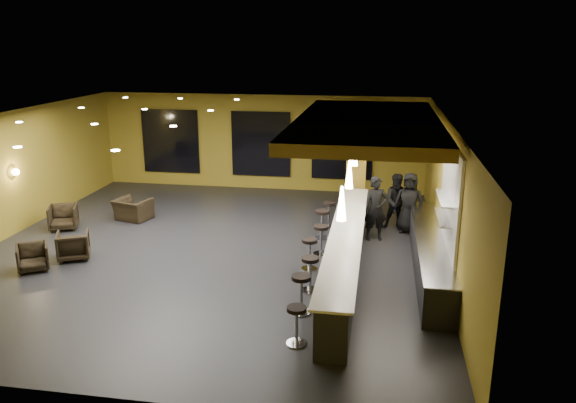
% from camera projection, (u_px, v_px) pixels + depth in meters
% --- Properties ---
extents(floor, '(12.00, 13.00, 0.10)m').
position_uv_depth(floor, '(212.00, 251.00, 15.10)').
color(floor, black).
rests_on(floor, ground).
extents(ceiling, '(12.00, 13.00, 0.10)m').
position_uv_depth(ceiling, '(206.00, 118.00, 14.08)').
color(ceiling, black).
extents(wall_back, '(12.00, 0.10, 3.50)m').
position_uv_depth(wall_back, '(262.00, 142.00, 20.79)').
color(wall_back, olive).
rests_on(wall_back, floor).
extents(wall_front, '(12.00, 0.10, 3.50)m').
position_uv_depth(wall_front, '(79.00, 297.00, 8.39)').
color(wall_front, olive).
rests_on(wall_front, floor).
extents(wall_right, '(0.10, 13.00, 3.50)m').
position_uv_depth(wall_right, '(449.00, 197.00, 13.64)').
color(wall_right, olive).
rests_on(wall_right, floor).
extents(wood_soffit, '(3.60, 8.00, 0.28)m').
position_uv_depth(wood_soffit, '(368.00, 123.00, 14.46)').
color(wood_soffit, olive).
rests_on(wood_soffit, ceiling).
extents(window_left, '(2.20, 0.06, 2.40)m').
position_uv_depth(window_left, '(171.00, 141.00, 21.25)').
color(window_left, black).
rests_on(window_left, wall_back).
extents(window_center, '(2.20, 0.06, 2.40)m').
position_uv_depth(window_center, '(261.00, 144.00, 20.70)').
color(window_center, black).
rests_on(window_center, wall_back).
extents(window_right, '(2.20, 0.06, 2.40)m').
position_uv_depth(window_right, '(342.00, 147.00, 20.23)').
color(window_right, black).
rests_on(window_right, wall_back).
extents(tile_backsplash, '(0.06, 3.20, 2.40)m').
position_uv_depth(tile_backsplash, '(450.00, 198.00, 12.64)').
color(tile_backsplash, white).
rests_on(tile_backsplash, wall_right).
extents(bar_counter, '(0.60, 8.00, 1.00)m').
position_uv_depth(bar_counter, '(346.00, 254.00, 13.42)').
color(bar_counter, black).
rests_on(bar_counter, floor).
extents(bar_top, '(0.78, 8.10, 0.05)m').
position_uv_depth(bar_top, '(346.00, 233.00, 13.27)').
color(bar_top, white).
rests_on(bar_top, bar_counter).
extents(prep_counter, '(0.70, 6.00, 0.86)m').
position_uv_depth(prep_counter, '(430.00, 254.00, 13.60)').
color(prep_counter, black).
rests_on(prep_counter, floor).
extents(prep_top, '(0.72, 6.00, 0.03)m').
position_uv_depth(prep_top, '(431.00, 237.00, 13.47)').
color(prep_top, silver).
rests_on(prep_top, prep_counter).
extents(wall_shelf_lower, '(0.30, 1.50, 0.03)m').
position_uv_depth(wall_shelf_lower, '(443.00, 218.00, 12.58)').
color(wall_shelf_lower, silver).
rests_on(wall_shelf_lower, wall_right).
extents(wall_shelf_upper, '(0.30, 1.50, 0.03)m').
position_uv_depth(wall_shelf_upper, '(445.00, 198.00, 12.46)').
color(wall_shelf_upper, silver).
rests_on(wall_shelf_upper, wall_right).
extents(column, '(0.60, 0.60, 3.50)m').
position_uv_depth(column, '(357.00, 162.00, 17.43)').
color(column, olive).
rests_on(column, floor).
extents(wall_sconce, '(0.22, 0.22, 0.22)m').
position_uv_depth(wall_sconce, '(15.00, 172.00, 15.97)').
color(wall_sconce, '#FFE5B2').
rests_on(wall_sconce, wall_left).
extents(pendant_0, '(0.20, 0.20, 0.70)m').
position_uv_depth(pendant_0, '(342.00, 203.00, 11.01)').
color(pendant_0, white).
rests_on(pendant_0, wood_soffit).
extents(pendant_1, '(0.20, 0.20, 0.70)m').
position_uv_depth(pendant_1, '(349.00, 174.00, 13.38)').
color(pendant_1, white).
rests_on(pendant_1, wood_soffit).
extents(pendant_2, '(0.20, 0.20, 0.70)m').
position_uv_depth(pendant_2, '(355.00, 154.00, 15.74)').
color(pendant_2, white).
rests_on(pendant_2, wood_soffit).
extents(staff_a, '(0.75, 0.59, 1.82)m').
position_uv_depth(staff_a, '(376.00, 209.00, 15.59)').
color(staff_a, black).
rests_on(staff_a, floor).
extents(staff_b, '(0.87, 0.70, 1.68)m').
position_uv_depth(staff_b, '(398.00, 202.00, 16.49)').
color(staff_b, black).
rests_on(staff_b, floor).
extents(staff_c, '(0.95, 0.70, 1.77)m').
position_uv_depth(staff_c, '(409.00, 203.00, 16.22)').
color(staff_c, black).
rests_on(staff_c, floor).
extents(armchair_a, '(0.98, 0.99, 0.66)m').
position_uv_depth(armchair_a, '(33.00, 257.00, 13.68)').
color(armchair_a, black).
rests_on(armchair_a, floor).
extents(armchair_b, '(1.04, 1.05, 0.72)m').
position_uv_depth(armchair_b, '(73.00, 245.00, 14.38)').
color(armchair_b, black).
rests_on(armchair_b, floor).
extents(armchair_c, '(1.02, 1.04, 0.73)m').
position_uv_depth(armchair_c, '(63.00, 217.00, 16.62)').
color(armchair_c, black).
rests_on(armchair_c, floor).
extents(armchair_d, '(1.22, 1.13, 0.66)m').
position_uv_depth(armchair_d, '(133.00, 209.00, 17.48)').
color(armchair_d, black).
rests_on(armchair_d, floor).
extents(bar_stool_0, '(0.39, 0.39, 0.76)m').
position_uv_depth(bar_stool_0, '(297.00, 320.00, 10.30)').
color(bar_stool_0, silver).
rests_on(bar_stool_0, floor).
extents(bar_stool_1, '(0.42, 0.42, 0.84)m').
position_uv_depth(bar_stool_1, '(301.00, 289.00, 11.47)').
color(bar_stool_1, silver).
rests_on(bar_stool_1, floor).
extents(bar_stool_2, '(0.41, 0.41, 0.81)m').
position_uv_depth(bar_stool_2, '(310.00, 270.00, 12.47)').
color(bar_stool_2, silver).
rests_on(bar_stool_2, floor).
extents(bar_stool_3, '(0.40, 0.40, 0.79)m').
position_uv_depth(bar_stool_3, '(310.00, 250.00, 13.66)').
color(bar_stool_3, silver).
rests_on(bar_stool_3, floor).
extents(bar_stool_4, '(0.40, 0.40, 0.79)m').
position_uv_depth(bar_stool_4, '(321.00, 236.00, 14.61)').
color(bar_stool_4, silver).
rests_on(bar_stool_4, floor).
extents(bar_stool_5, '(0.42, 0.42, 0.84)m').
position_uv_depth(bar_stool_5, '(322.00, 221.00, 15.75)').
color(bar_stool_5, silver).
rests_on(bar_stool_5, floor).
extents(bar_stool_6, '(0.39, 0.39, 0.77)m').
position_uv_depth(bar_stool_6, '(329.00, 211.00, 16.75)').
color(bar_stool_6, silver).
rests_on(bar_stool_6, floor).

